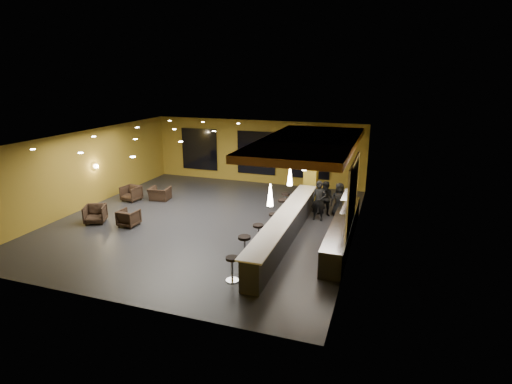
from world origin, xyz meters
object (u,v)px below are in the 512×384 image
(staff_a, at_px, (319,201))
(bar_stool_4, at_px, (283,207))
(armchair_a, at_px, (95,214))
(column, at_px, (311,168))
(staff_b, at_px, (326,199))
(bar_stool_2, at_px, (258,232))
(bar_counter, at_px, (285,228))
(armchair_d, at_px, (160,194))
(bar_stool_1, at_px, (244,245))
(armchair_c, at_px, (131,193))
(pendant_0, at_px, (270,195))
(prep_counter, at_px, (342,232))
(bar_stool_0, at_px, (232,266))
(armchair_b, at_px, (129,218))
(bar_stool_5, at_px, (285,199))
(pendant_2, at_px, (304,162))
(bar_stool_3, at_px, (273,220))
(staff_c, at_px, (339,200))
(pendant_1, at_px, (290,176))

(staff_a, relative_size, bar_stool_4, 1.95)
(staff_a, distance_m, armchair_a, 9.29)
(column, bearing_deg, staff_b, -55.92)
(armchair_a, relative_size, bar_stool_4, 0.95)
(armchair_a, xyz_separation_m, bar_stool_4, (7.23, 2.89, 0.18))
(bar_stool_2, bearing_deg, bar_counter, 40.90)
(armchair_d, relative_size, bar_stool_1, 1.11)
(armchair_c, bearing_deg, pendant_0, -19.81)
(bar_counter, bearing_deg, prep_counter, 14.04)
(armchair_d, xyz_separation_m, bar_stool_0, (6.34, -6.25, 0.18))
(armchair_b, distance_m, bar_stool_2, 5.58)
(prep_counter, xyz_separation_m, bar_stool_4, (-2.69, 1.69, 0.13))
(armchair_a, xyz_separation_m, armchair_c, (-0.40, 3.01, -0.01))
(staff_a, xyz_separation_m, bar_stool_2, (-1.58, -3.27, -0.34))
(column, distance_m, armchair_b, 8.34)
(bar_stool_1, xyz_separation_m, bar_stool_2, (0.04, 1.30, -0.04))
(bar_stool_0, distance_m, bar_stool_5, 6.85)
(armchair_a, bearing_deg, bar_stool_5, 5.61)
(pendant_2, height_order, armchair_a, pendant_2)
(bar_counter, height_order, staff_a, staff_a)
(column, height_order, bar_stool_3, column)
(staff_c, distance_m, bar_stool_0, 7.05)
(bar_stool_5, bearing_deg, bar_stool_1, -89.57)
(bar_stool_4, bearing_deg, pendant_1, -67.81)
(staff_a, relative_size, armchair_a, 2.05)
(armchair_c, xyz_separation_m, bar_stool_1, (7.46, -4.31, 0.19))
(bar_stool_1, relative_size, bar_stool_2, 1.08)
(staff_b, height_order, armchair_d, staff_b)
(staff_b, distance_m, armchair_b, 8.27)
(armchair_d, distance_m, bar_stool_0, 8.90)
(bar_stool_1, bearing_deg, pendant_1, 71.03)
(armchair_a, distance_m, bar_stool_2, 7.11)
(staff_a, relative_size, armchair_b, 2.26)
(bar_stool_2, bearing_deg, armchair_d, 150.33)
(armchair_b, xyz_separation_m, bar_stool_1, (5.53, -1.44, 0.21))
(bar_stool_5, bearing_deg, staff_c, -4.01)
(staff_b, height_order, bar_stool_5, staff_b)
(bar_stool_1, bearing_deg, staff_a, 70.46)
(bar_stool_4, bearing_deg, bar_stool_0, -90.51)
(staff_c, bearing_deg, armchair_b, -171.98)
(armchair_b, xyz_separation_m, bar_stool_3, (5.70, 1.35, 0.12))
(prep_counter, xyz_separation_m, bar_stool_2, (-2.82, -1.21, 0.08))
(column, xyz_separation_m, armchair_a, (-7.92, -5.30, -1.38))
(staff_a, bearing_deg, armchair_d, 176.62)
(pendant_2, relative_size, bar_stool_5, 0.93)
(pendant_0, bearing_deg, staff_c, 74.12)
(staff_a, height_order, armchair_c, staff_a)
(pendant_1, relative_size, staff_c, 0.47)
(bar_stool_4, bearing_deg, column, 74.04)
(prep_counter, xyz_separation_m, staff_c, (-0.50, 2.79, 0.32))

